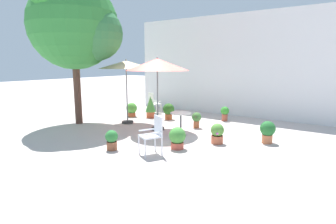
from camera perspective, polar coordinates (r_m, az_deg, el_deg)
ground_plane at (r=9.21m, az=0.77°, el=-4.16°), size 60.00×60.00×0.00m
villa_facade at (r=12.53m, az=11.67°, el=9.39°), size 8.91×0.30×4.30m
shade_tree at (r=10.86m, az=-18.56°, el=16.76°), size 3.33×3.17×5.19m
patio_umbrella_0 at (r=9.26m, az=-2.22°, el=9.64°), size 2.11×2.11×2.48m
patio_umbrella_1 at (r=10.42m, az=-8.64°, el=9.49°), size 2.00×2.00×2.41m
cafe_table_0 at (r=8.69m, az=2.65°, el=-1.61°), size 0.67×0.67×0.73m
patio_chair_0 at (r=12.52m, az=-3.07°, el=2.11°), size 0.59×0.58×0.94m
patio_chair_1 at (r=6.91m, az=-3.03°, el=-4.29°), size 0.61×0.63×0.97m
potted_plant_0 at (r=8.40m, az=19.88°, el=-3.65°), size 0.43×0.43×0.64m
potted_plant_1 at (r=11.53m, az=-3.64°, el=1.25°), size 0.44×0.44×0.92m
potted_plant_2 at (r=7.40m, az=1.93°, el=-5.25°), size 0.45×0.45×0.59m
potted_plant_3 at (r=9.77m, az=5.90°, el=-1.38°), size 0.33×0.33×0.56m
potted_plant_4 at (r=11.88m, az=-7.51°, el=0.59°), size 0.46×0.46×0.60m
potted_plant_5 at (r=11.17m, az=0.12°, el=0.34°), size 0.47×0.47×0.65m
potted_plant_6 at (r=11.12m, az=11.64°, el=-0.13°), size 0.33×0.33×0.57m
potted_plant_7 at (r=7.45m, az=-11.56°, el=-5.56°), size 0.33×0.33×0.53m
potted_plant_8 at (r=7.99m, az=10.16°, el=-4.30°), size 0.38×0.38×0.58m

